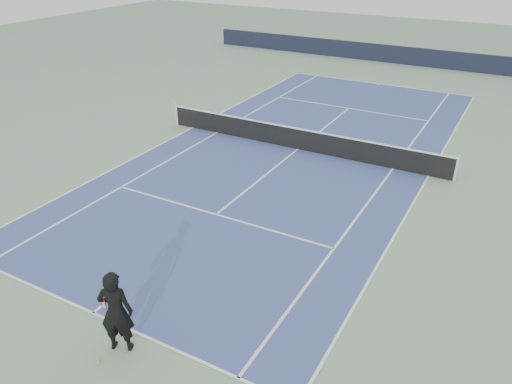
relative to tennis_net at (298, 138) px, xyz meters
The scene contains 6 objects.
ground 0.50m from the tennis_net, ahead, with size 80.00×80.00×0.00m, color gray.
court_surface 0.50m from the tennis_net, ahead, with size 10.97×23.77×0.01m, color #384D86.
tennis_net is the anchor object (origin of this frame).
windscreen_far 17.89m from the tennis_net, 90.00° to the left, with size 30.00×0.25×1.20m, color black.
tennis_player 12.47m from the tennis_net, 83.64° to the right, with size 0.94×0.83×2.05m.
tennis_ball 13.08m from the tennis_net, 84.36° to the right, with size 0.07×0.07×0.07m, color #C6DA2C.
Camera 1 is at (8.03, -18.18, 8.23)m, focal length 35.00 mm.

